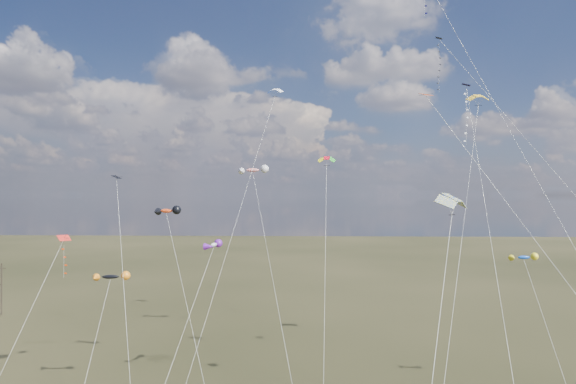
{
  "coord_description": "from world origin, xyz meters",
  "views": [
    {
      "loc": [
        2.11,
        -34.46,
        18.66
      ],
      "look_at": [
        0.0,
        18.0,
        19.0
      ],
      "focal_mm": 32.0,
      "sensor_mm": 36.0,
      "label": 1
    }
  ],
  "objects_px": {
    "utility_pole_far": "(1,288)",
    "diamond_black_high": "(454,80)",
    "parafoil_yellow": "(478,97)",
    "novelty_black_orange": "(110,277)"
  },
  "relations": [
    {
      "from": "diamond_black_high",
      "to": "novelty_black_orange",
      "type": "bearing_deg",
      "value": -159.88
    },
    {
      "from": "utility_pole_far",
      "to": "parafoil_yellow",
      "type": "height_order",
      "value": "parafoil_yellow"
    },
    {
      "from": "utility_pole_far",
      "to": "parafoil_yellow",
      "type": "distance_m",
      "value": 74.68
    },
    {
      "from": "diamond_black_high",
      "to": "utility_pole_far",
      "type": "bearing_deg",
      "value": 165.99
    },
    {
      "from": "utility_pole_far",
      "to": "parafoil_yellow",
      "type": "xyz_separation_m",
      "value": [
        67.25,
        -19.87,
        25.67
      ]
    },
    {
      "from": "parafoil_yellow",
      "to": "diamond_black_high",
      "type": "bearing_deg",
      "value": 116.36
    },
    {
      "from": "utility_pole_far",
      "to": "diamond_black_high",
      "type": "bearing_deg",
      "value": -14.01
    },
    {
      "from": "parafoil_yellow",
      "to": "novelty_black_orange",
      "type": "relative_size",
      "value": 2.71
    },
    {
      "from": "utility_pole_far",
      "to": "diamond_black_high",
      "type": "xyz_separation_m",
      "value": [
        65.5,
        -16.34,
        28.46
      ]
    },
    {
      "from": "utility_pole_far",
      "to": "novelty_black_orange",
      "type": "bearing_deg",
      "value": -45.72
    }
  ]
}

